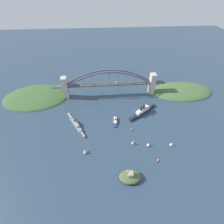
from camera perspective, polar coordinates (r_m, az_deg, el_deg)
The scene contains 17 objects.
ground_plane at distance 428.00m, azimuth -0.88°, elevation 6.06°, with size 1400.00×1400.00×0.00m, color #2D4256.
harbor_arch_bridge at distance 411.74m, azimuth -0.93°, elevation 9.55°, with size 279.06×17.48×68.14m.
headland_west_shore at distance 480.29m, azimuth 23.30°, elevation 6.68°, with size 161.57×95.25×21.61m.
headland_east_shore at distance 462.02m, azimuth -24.61°, elevation 4.88°, with size 161.75×120.70×19.53m.
ocean_liner at distance 371.83m, azimuth 10.63°, elevation 0.31°, with size 70.45×53.75×20.96m.
naval_cruiser at distance 347.42m, azimuth -12.57°, elevation -4.05°, with size 42.88×74.08×17.83m.
harbor_ferry_steamer at distance 347.27m, azimuth 1.11°, elevation -3.09°, with size 9.58×37.31×7.32m.
fort_island_mid_harbor at distance 268.28m, azimuth 6.36°, elevation -21.51°, with size 33.92×24.24×16.12m.
seaplane_taxiing_near_bridge at distance 471.76m, azimuth -6.84°, elevation 9.59°, with size 7.40×10.00×4.93m.
seaplane_second_in_formation at distance 477.19m, azimuth 1.52°, elevation 10.27°, with size 9.56×10.11×5.00m.
small_boat_0 at distance 321.44m, azimuth 20.10°, elevation -10.44°, with size 9.78×6.85×9.03m.
small_boat_1 at distance 295.55m, azimuth -9.41°, elevation -13.42°, with size 10.22×8.25×10.46m.
small_boat_2 at distance 309.25m, azimuth 12.65°, elevation -10.96°, with size 5.73×10.18×9.00m.
small_boat_3 at distance 306.64m, azimuth 7.34°, elevation -10.44°, with size 8.31×7.63×10.29m.
small_boat_4 at distance 296.40m, azimuth 15.72°, elevation -16.01°, with size 5.20×8.69×2.21m.
small_boat_5 at distance 333.23m, azimuth 6.89°, elevation -6.12°, with size 6.40×7.26×2.25m.
channel_marker_buoy at distance 389.73m, azimuth 2.12°, elevation 2.33°, with size 2.20×2.20×2.75m.
Camera 1 is at (22.61, 353.39, 240.40)m, focal length 26.16 mm.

